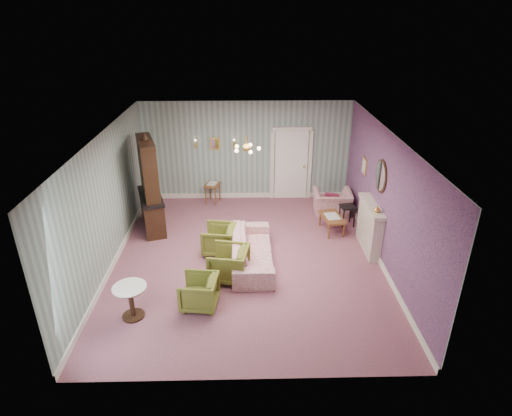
{
  "coord_description": "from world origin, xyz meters",
  "views": [
    {
      "loc": [
        -0.01,
        -8.36,
        5.24
      ],
      "look_at": [
        0.2,
        0.4,
        1.1
      ],
      "focal_mm": 29.96,
      "sensor_mm": 36.0,
      "label": 1
    }
  ],
  "objects_px": {
    "olive_chair_b": "(229,262)",
    "side_table_black": "(347,216)",
    "wingback_chair": "(332,199)",
    "dresser": "(149,183)",
    "olive_chair_a": "(199,291)",
    "pedestal_table": "(131,302)",
    "sofa_chintz": "(252,246)",
    "olive_chair_c": "(219,238)",
    "fireplace": "(370,227)",
    "coffee_table": "(332,224)"
  },
  "relations": [
    {
      "from": "dresser",
      "to": "wingback_chair",
      "type": "bearing_deg",
      "value": -8.97
    },
    {
      "from": "olive_chair_b",
      "to": "dresser",
      "type": "distance_m",
      "value": 3.24
    },
    {
      "from": "pedestal_table",
      "to": "fireplace",
      "type": "bearing_deg",
      "value": 25.25
    },
    {
      "from": "sofa_chintz",
      "to": "dresser",
      "type": "xyz_separation_m",
      "value": [
        -2.56,
        1.77,
        0.82
      ]
    },
    {
      "from": "coffee_table",
      "to": "side_table_black",
      "type": "xyz_separation_m",
      "value": [
        0.46,
        0.32,
        0.06
      ]
    },
    {
      "from": "olive_chair_b",
      "to": "side_table_black",
      "type": "relative_size",
      "value": 1.42
    },
    {
      "from": "sofa_chintz",
      "to": "wingback_chair",
      "type": "relative_size",
      "value": 2.21
    },
    {
      "from": "fireplace",
      "to": "coffee_table",
      "type": "distance_m",
      "value": 1.19
    },
    {
      "from": "olive_chair_a",
      "to": "pedestal_table",
      "type": "relative_size",
      "value": 1.04
    },
    {
      "from": "olive_chair_a",
      "to": "coffee_table",
      "type": "xyz_separation_m",
      "value": [
        3.09,
        2.95,
        -0.13
      ]
    },
    {
      "from": "fireplace",
      "to": "olive_chair_a",
      "type": "bearing_deg",
      "value": -151.41
    },
    {
      "from": "fireplace",
      "to": "coffee_table",
      "type": "height_order",
      "value": "fireplace"
    },
    {
      "from": "dresser",
      "to": "fireplace",
      "type": "height_order",
      "value": "dresser"
    },
    {
      "from": "fireplace",
      "to": "coffee_table",
      "type": "relative_size",
      "value": 1.65
    },
    {
      "from": "coffee_table",
      "to": "side_table_black",
      "type": "distance_m",
      "value": 0.57
    },
    {
      "from": "dresser",
      "to": "pedestal_table",
      "type": "height_order",
      "value": "dresser"
    },
    {
      "from": "olive_chair_b",
      "to": "fireplace",
      "type": "xyz_separation_m",
      "value": [
        3.26,
        1.15,
        0.18
      ]
    },
    {
      "from": "pedestal_table",
      "to": "wingback_chair",
      "type": "bearing_deg",
      "value": 43.71
    },
    {
      "from": "olive_chair_c",
      "to": "fireplace",
      "type": "bearing_deg",
      "value": 99.81
    },
    {
      "from": "dresser",
      "to": "side_table_black",
      "type": "height_order",
      "value": "dresser"
    },
    {
      "from": "sofa_chintz",
      "to": "side_table_black",
      "type": "distance_m",
      "value": 3.07
    },
    {
      "from": "side_table_black",
      "to": "pedestal_table",
      "type": "bearing_deg",
      "value": -143.15
    },
    {
      "from": "wingback_chair",
      "to": "dresser",
      "type": "relative_size",
      "value": 0.41
    },
    {
      "from": "side_table_black",
      "to": "pedestal_table",
      "type": "distance_m",
      "value": 5.95
    },
    {
      "from": "olive_chair_b",
      "to": "olive_chair_c",
      "type": "xyz_separation_m",
      "value": [
        -0.26,
        1.08,
        -0.02
      ]
    },
    {
      "from": "olive_chair_b",
      "to": "coffee_table",
      "type": "xyz_separation_m",
      "value": [
        2.56,
        2.04,
        -0.18
      ]
    },
    {
      "from": "wingback_chair",
      "to": "olive_chair_c",
      "type": "bearing_deg",
      "value": 36.76
    },
    {
      "from": "wingback_chair",
      "to": "pedestal_table",
      "type": "distance_m",
      "value": 6.23
    },
    {
      "from": "olive_chair_b",
      "to": "fireplace",
      "type": "height_order",
      "value": "fireplace"
    },
    {
      "from": "olive_chair_c",
      "to": "fireplace",
      "type": "xyz_separation_m",
      "value": [
        3.52,
        0.08,
        0.21
      ]
    },
    {
      "from": "olive_chair_a",
      "to": "dresser",
      "type": "height_order",
      "value": "dresser"
    },
    {
      "from": "olive_chair_b",
      "to": "dresser",
      "type": "relative_size",
      "value": 0.32
    },
    {
      "from": "sofa_chintz",
      "to": "coffee_table",
      "type": "distance_m",
      "value": 2.52
    },
    {
      "from": "olive_chair_a",
      "to": "pedestal_table",
      "type": "height_order",
      "value": "olive_chair_a"
    },
    {
      "from": "pedestal_table",
      "to": "olive_chair_b",
      "type": "bearing_deg",
      "value": 34.69
    },
    {
      "from": "sofa_chintz",
      "to": "fireplace",
      "type": "distance_m",
      "value": 2.81
    },
    {
      "from": "olive_chair_c",
      "to": "side_table_black",
      "type": "height_order",
      "value": "olive_chair_c"
    },
    {
      "from": "olive_chair_c",
      "to": "dresser",
      "type": "xyz_separation_m",
      "value": [
        -1.79,
        1.29,
        0.88
      ]
    },
    {
      "from": "coffee_table",
      "to": "dresser",
      "type": "bearing_deg",
      "value": 175.95
    },
    {
      "from": "olive_chair_a",
      "to": "fireplace",
      "type": "distance_m",
      "value": 4.33
    },
    {
      "from": "dresser",
      "to": "coffee_table",
      "type": "distance_m",
      "value": 4.73
    },
    {
      "from": "sofa_chintz",
      "to": "pedestal_table",
      "type": "height_order",
      "value": "sofa_chintz"
    },
    {
      "from": "olive_chair_b",
      "to": "dresser",
      "type": "xyz_separation_m",
      "value": [
        -2.05,
        2.36,
        0.86
      ]
    },
    {
      "from": "wingback_chair",
      "to": "coffee_table",
      "type": "bearing_deg",
      "value": 82.2
    },
    {
      "from": "coffee_table",
      "to": "pedestal_table",
      "type": "distance_m",
      "value": 5.39
    },
    {
      "from": "wingback_chair",
      "to": "pedestal_table",
      "type": "relative_size",
      "value": 1.51
    },
    {
      "from": "olive_chair_c",
      "to": "sofa_chintz",
      "type": "bearing_deg",
      "value": 66.35
    },
    {
      "from": "olive_chair_b",
      "to": "olive_chair_c",
      "type": "distance_m",
      "value": 1.11
    },
    {
      "from": "olive_chair_a",
      "to": "wingback_chair",
      "type": "xyz_separation_m",
      "value": [
        3.29,
        4.01,
        0.1
      ]
    },
    {
      "from": "olive_chair_b",
      "to": "fireplace",
      "type": "relative_size",
      "value": 0.57
    }
  ]
}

